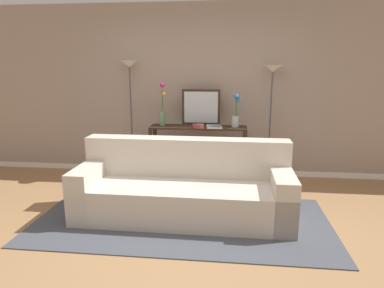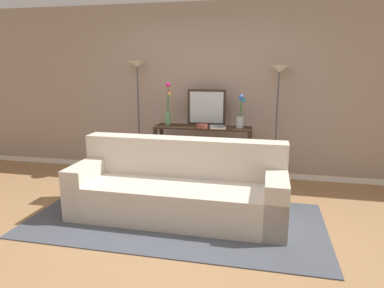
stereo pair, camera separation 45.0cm
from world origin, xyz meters
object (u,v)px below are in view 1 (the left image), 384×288
Objects in this scene: floor_lamp_right at (272,91)px; fruit_bowl at (198,126)px; wall_mirror at (201,107)px; book_row_under_console at (169,175)px; vase_short_flowers at (236,114)px; vase_tall_flowers at (163,108)px; couch at (184,190)px; console_table at (198,143)px; floor_lamp_left at (130,86)px; book_stack at (214,127)px.

fruit_bowl is at bearing -166.58° from floor_lamp_right.
wall_mirror is 2.02× the size of book_row_under_console.
vase_short_flowers is 0.58m from fruit_bowl.
vase_tall_flowers is at bearing 161.90° from book_row_under_console.
console_table is at bearing 88.22° from couch.
couch is 3.82× the size of vase_tall_flowers.
floor_lamp_right is 1.07m from wall_mirror.
floor_lamp_right is at bearing 0.00° from floor_lamp_left.
book_stack is (-0.31, -0.12, -0.17)m from vase_short_flowers.
couch reaches higher than book_row_under_console.
book_row_under_console is at bearing 107.51° from couch.
wall_mirror is 1.19× the size of vase_short_flowers.
floor_lamp_left reaches higher than floor_lamp_right.
floor_lamp_left reaches higher than fruit_bowl.
wall_mirror is 0.90× the size of vase_tall_flowers.
floor_lamp_right reaches higher than fruit_bowl.
vase_tall_flowers is 2.24× the size of book_row_under_console.
vase_tall_flowers is 1.10m from vase_short_flowers.
floor_lamp_left is at bearing -179.61° from wall_mirror.
floor_lamp_left is 3.70× the size of vase_short_flowers.
floor_lamp_left is 1.13m from wall_mirror.
couch is 1.38m from book_row_under_console.
book_row_under_console is at bearing -174.66° from floor_lamp_right.
console_table is at bearing -100.14° from wall_mirror.
floor_lamp_right is 1.00m from book_stack.
fruit_bowl is at bearing -85.51° from console_table.
book_row_under_console is at bearing -18.10° from vase_tall_flowers.
console_table is 0.69m from book_row_under_console.
book_row_under_console is (-0.41, 1.29, -0.26)m from couch.
vase_short_flowers reaches higher than book_stack.
vase_tall_flowers is at bearing -11.97° from floor_lamp_left.
book_stack is at bearing 76.59° from couch.
floor_lamp_left is (-1.02, 1.43, 1.10)m from couch.
book_row_under_console is at bearing -179.63° from vase_short_flowers.
book_stack is at bearing -25.08° from console_table.
vase_short_flowers is at bearing -4.77° from floor_lamp_left.
vase_short_flowers is 2.07× the size of book_stack.
fruit_bowl is at bearing -13.63° from book_row_under_console.
fruit_bowl is 0.59× the size of book_row_under_console.
couch is at bearing -91.78° from console_table.
couch is at bearing -114.52° from vase_short_flowers.
floor_lamp_right is (1.06, 0.14, 0.78)m from console_table.
fruit_bowl reaches higher than book_row_under_console.
floor_lamp_left is 7.66× the size of book_stack.
fruit_bowl reaches higher than console_table.
vase_short_flowers is (0.55, 0.01, 0.45)m from console_table.
book_row_under_console is (-1.00, -0.01, -0.97)m from vase_short_flowers.
book_stack reaches higher than couch.
book_row_under_console is at bearing 170.70° from book_stack.
vase_short_flowers is (1.10, -0.02, -0.07)m from vase_tall_flowers.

